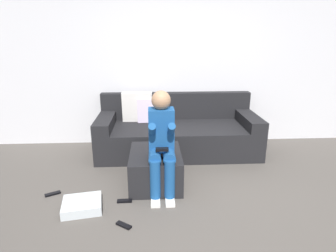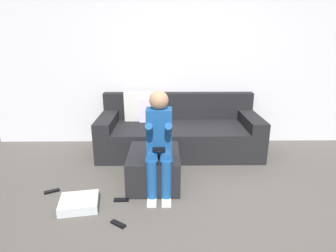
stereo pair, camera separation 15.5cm
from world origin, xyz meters
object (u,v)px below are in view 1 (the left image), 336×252
couch_sectional (176,132)px  remote_by_storage_bin (125,201)px  remote_under_side_table (53,194)px  storage_bin (82,205)px  remote_near_ottoman (124,225)px  ottoman (156,168)px  person_seated (162,139)px

couch_sectional → remote_by_storage_bin: size_ratio=14.84×
couch_sectional → remote_under_side_table: 2.00m
couch_sectional → storage_bin: bearing=-125.5°
remote_near_ottoman → remote_by_storage_bin: 0.43m
storage_bin → remote_under_side_table: bearing=142.9°
remote_by_storage_bin → couch_sectional: bearing=63.2°
couch_sectional → storage_bin: (-1.12, -1.56, -0.25)m
couch_sectional → remote_under_side_table: couch_sectional is taller
couch_sectional → remote_by_storage_bin: 1.63m
ottoman → person_seated: (0.07, -0.18, 0.44)m
storage_bin → remote_near_ottoman: (0.46, -0.31, -0.04)m
person_seated → remote_by_storage_bin: person_seated is taller
remote_near_ottoman → remote_under_side_table: same height
remote_under_side_table → remote_near_ottoman: bearing=-63.1°
remote_near_ottoman → remote_by_storage_bin: same height
person_seated → remote_near_ottoman: 0.99m
person_seated → storage_bin: size_ratio=2.96×
remote_under_side_table → remote_by_storage_bin: bearing=-40.7°
couch_sectional → person_seated: size_ratio=2.07×
ottoman → person_seated: size_ratio=0.66×
ottoman → storage_bin: 0.96m
person_seated → remote_near_ottoman: (-0.39, -0.66, -0.63)m
remote_near_ottoman → remote_by_storage_bin: (-0.03, 0.42, 0.00)m
storage_bin → remote_near_ottoman: 0.56m
ottoman → remote_under_side_table: (-1.19, -0.22, -0.19)m
couch_sectional → person_seated: (-0.27, -1.22, 0.34)m
remote_near_ottoman → ottoman: bearing=104.7°
couch_sectional → storage_bin: size_ratio=6.13×
remote_near_ottoman → remote_by_storage_bin: size_ratio=1.00×
ottoman → storage_bin: (-0.78, -0.53, -0.15)m
ottoman → remote_near_ottoman: ottoman is taller
couch_sectional → remote_near_ottoman: (-0.66, -1.87, -0.29)m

